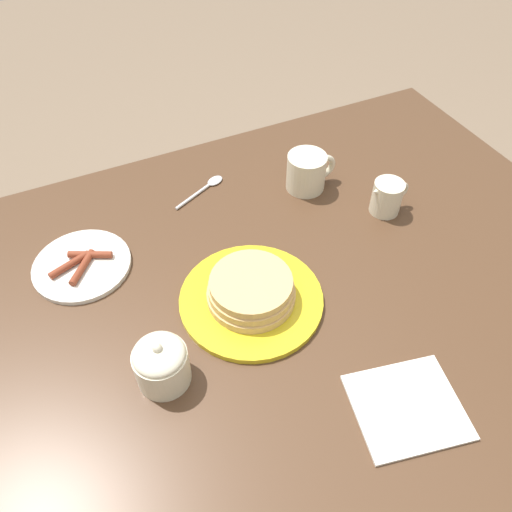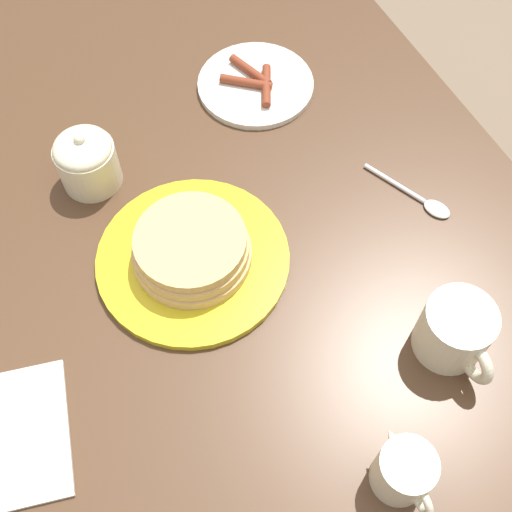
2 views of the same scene
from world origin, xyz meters
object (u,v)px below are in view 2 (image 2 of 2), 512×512
creamer_pitcher (403,471)px  sugar_bowl (87,160)px  coffee_mug (456,332)px  side_plate_bacon (255,84)px  pancake_plate (192,253)px  napkin (6,439)px  spoon (421,200)px

creamer_pitcher → sugar_bowl: sugar_bowl is taller
coffee_mug → side_plate_bacon: bearing=-176.9°
pancake_plate → napkin: pancake_plate is taller
coffee_mug → napkin: coffee_mug is taller
pancake_plate → napkin: bearing=-65.7°
side_plate_bacon → sugar_bowl: size_ratio=1.93×
napkin → coffee_mug: bearing=77.4°
coffee_mug → napkin: bearing=-102.6°
spoon → side_plate_bacon: bearing=-158.6°
side_plate_bacon → creamer_pitcher: (0.63, -0.12, 0.03)m
spoon → creamer_pitcher: bearing=-36.5°
pancake_plate → sugar_bowl: bearing=-157.1°
side_plate_bacon → sugar_bowl: (0.07, -0.30, 0.04)m
side_plate_bacon → napkin: size_ratio=0.98×
creamer_pitcher → sugar_bowl: 0.59m
napkin → sugar_bowl: bearing=147.0°
coffee_mug → sugar_bowl: 0.56m
side_plate_bacon → spoon: bearing=21.4°
pancake_plate → napkin: (0.13, -0.29, -0.02)m
pancake_plate → coffee_mug: coffee_mug is taller
side_plate_bacon → coffee_mug: bearing=3.1°
pancake_plate → creamer_pitcher: 0.38m
pancake_plate → sugar_bowl: sugar_bowl is taller
coffee_mug → sugar_bowl: sugar_bowl is taller
creamer_pitcher → sugar_bowl: (-0.56, -0.18, 0.01)m
side_plate_bacon → coffee_mug: coffee_mug is taller
napkin → spoon: (-0.09, 0.63, 0.00)m
napkin → spoon: bearing=97.7°
side_plate_bacon → creamer_pitcher: creamer_pitcher is taller
creamer_pitcher → napkin: creamer_pitcher is taller
side_plate_bacon → sugar_bowl: sugar_bowl is taller
sugar_bowl → side_plate_bacon: bearing=103.3°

